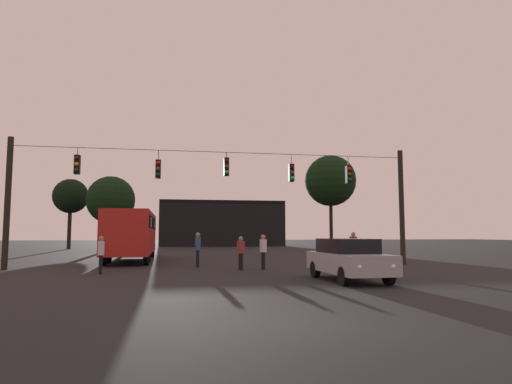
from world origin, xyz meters
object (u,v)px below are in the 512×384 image
at_px(tree_behind_building, 71,197).
at_px(pedestrian_trailing, 353,246).
at_px(pedestrian_near_bus, 263,250).
at_px(tree_right_far, 330,181).
at_px(tree_left_silhouette, 111,200).
at_px(pedestrian_crossing_left, 198,248).
at_px(city_bus, 132,231).
at_px(car_near_right, 348,259).
at_px(pedestrian_crossing_center, 101,253).
at_px(pedestrian_crossing_right, 241,251).

bearing_deg(tree_behind_building, pedestrian_trailing, -53.70).
distance_m(pedestrian_near_bus, tree_right_far, 23.59).
distance_m(tree_left_silhouette, tree_right_far, 22.36).
xyz_separation_m(pedestrian_crossing_left, pedestrian_near_bus, (3.04, -1.84, -0.06)).
bearing_deg(pedestrian_crossing_left, tree_right_far, 53.22).
bearing_deg(tree_behind_building, city_bus, -68.22).
bearing_deg(pedestrian_near_bus, car_near_right, -69.34).
distance_m(city_bus, pedestrian_near_bus, 10.62).
xyz_separation_m(pedestrian_trailing, tree_left_silhouette, (-16.12, 24.28, 4.08)).
bearing_deg(pedestrian_crossing_center, pedestrian_crossing_right, 8.77).
height_order(city_bus, pedestrian_crossing_right, city_bus).
bearing_deg(pedestrian_crossing_right, tree_right_far, 59.95).
bearing_deg(pedestrian_crossing_left, car_near_right, -55.21).
distance_m(pedestrian_crossing_right, tree_left_silhouette, 28.19).
relative_size(car_near_right, tree_behind_building, 0.57).
bearing_deg(tree_right_far, pedestrian_crossing_right, -120.05).
bearing_deg(pedestrian_crossing_center, pedestrian_near_bus, 8.94).
bearing_deg(tree_left_silhouette, city_bus, -77.45).
height_order(city_bus, pedestrian_crossing_left, city_bus).
distance_m(pedestrian_crossing_left, tree_left_silhouette, 25.64).
distance_m(pedestrian_crossing_left, pedestrian_trailing, 8.29).
xyz_separation_m(pedestrian_near_bus, tree_behind_building, (-15.76, 30.24, 4.83)).
xyz_separation_m(car_near_right, pedestrian_crossing_right, (-3.20, 5.33, 0.08)).
relative_size(pedestrian_crossing_left, tree_left_silhouette, 0.23).
xyz_separation_m(pedestrian_crossing_left, tree_left_silhouette, (-7.83, 24.07, 4.11)).
height_order(tree_left_silhouette, tree_right_far, tree_right_far).
height_order(city_bus, tree_behind_building, tree_behind_building).
distance_m(pedestrian_crossing_right, tree_right_far, 24.29).
relative_size(pedestrian_crossing_right, tree_left_silhouette, 0.21).
relative_size(pedestrian_crossing_right, pedestrian_trailing, 0.88).
height_order(pedestrian_crossing_center, pedestrian_near_bus, pedestrian_near_bus).
bearing_deg(car_near_right, city_bus, 123.49).
bearing_deg(pedestrian_trailing, pedestrian_crossing_right, -163.98).
distance_m(pedestrian_crossing_center, pedestrian_crossing_right, 6.21).
height_order(pedestrian_crossing_left, tree_behind_building, tree_behind_building).
relative_size(pedestrian_crossing_left, pedestrian_near_bus, 1.06).
bearing_deg(pedestrian_crossing_center, car_near_right, -25.17).
bearing_deg(pedestrian_crossing_right, pedestrian_near_bus, 9.91).
relative_size(city_bus, car_near_right, 2.52).
relative_size(pedestrian_crossing_center, pedestrian_near_bus, 0.97).
bearing_deg(pedestrian_crossing_center, city_bus, 87.73).
height_order(pedestrian_crossing_left, tree_left_silhouette, tree_left_silhouette).
height_order(car_near_right, tree_behind_building, tree_behind_building).
height_order(city_bus, pedestrian_trailing, city_bus).
relative_size(pedestrian_crossing_right, pedestrian_near_bus, 0.95).
distance_m(city_bus, pedestrian_trailing, 13.75).
distance_m(pedestrian_near_bus, tree_left_silhouette, 28.41).
bearing_deg(tree_behind_building, tree_left_silhouette, -41.49).
bearing_deg(pedestrian_trailing, tree_left_silhouette, 123.58).
bearing_deg(pedestrian_near_bus, pedestrian_crossing_right, -170.09).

